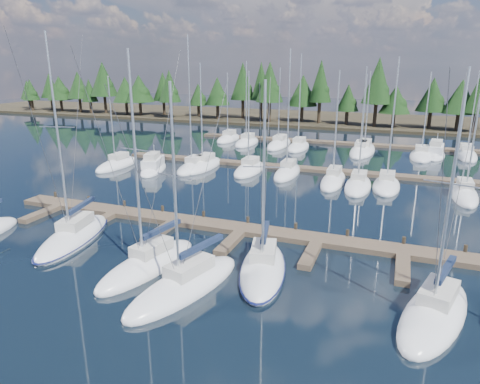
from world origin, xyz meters
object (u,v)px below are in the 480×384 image
at_px(front_sailboat_2, 148,264).
at_px(motor_yacht_left, 153,167).
at_px(front_sailboat_1, 74,236).
at_px(motor_yacht_right, 435,153).
at_px(front_sailboat_4, 263,269).
at_px(front_sailboat_3, 185,285).
at_px(front_sailboat_5, 434,313).
at_px(main_dock, 241,232).

distance_m(front_sailboat_2, motor_yacht_left, 27.10).
height_order(front_sailboat_1, motor_yacht_right, front_sailboat_1).
xyz_separation_m(front_sailboat_4, motor_yacht_right, (12.35, 43.10, 0.17)).
xyz_separation_m(front_sailboat_3, motor_yacht_left, (-17.53, 24.85, 0.16)).
height_order(front_sailboat_5, motor_yacht_left, front_sailboat_5).
bearing_deg(main_dock, motor_yacht_left, 138.37).
height_order(front_sailboat_4, motor_yacht_left, front_sailboat_4).
relative_size(front_sailboat_4, motor_yacht_left, 1.59).
bearing_deg(front_sailboat_5, front_sailboat_4, 170.31).
bearing_deg(front_sailboat_3, front_sailboat_1, 162.16).
distance_m(main_dock, front_sailboat_3, 9.21).
xyz_separation_m(front_sailboat_1, front_sailboat_4, (15.10, 0.01, -0.01)).
bearing_deg(front_sailboat_5, front_sailboat_2, -178.82).
xyz_separation_m(front_sailboat_4, motor_yacht_left, (-21.18, 21.16, 0.16)).
height_order(front_sailboat_3, motor_yacht_right, front_sailboat_3).
height_order(front_sailboat_2, front_sailboat_5, front_sailboat_2).
bearing_deg(front_sailboat_3, front_sailboat_2, 155.47).
xyz_separation_m(front_sailboat_1, motor_yacht_left, (-6.09, 21.17, 0.14)).
bearing_deg(front_sailboat_2, motor_yacht_left, 121.02).
bearing_deg(motor_yacht_left, front_sailboat_5, -36.23).
xyz_separation_m(front_sailboat_2, front_sailboat_4, (7.22, 2.07, -0.02)).
bearing_deg(front_sailboat_2, front_sailboat_1, 165.38).
bearing_deg(front_sailboat_1, front_sailboat_4, 0.04).
height_order(front_sailboat_2, motor_yacht_right, front_sailboat_2).
distance_m(motor_yacht_left, motor_yacht_right, 40.08).
height_order(motor_yacht_left, motor_yacht_right, motor_yacht_right).
bearing_deg(motor_yacht_right, motor_yacht_left, -146.80).
bearing_deg(motor_yacht_left, front_sailboat_4, -44.97).
relative_size(main_dock, front_sailboat_1, 2.79).
relative_size(front_sailboat_3, front_sailboat_5, 0.95).
distance_m(front_sailboat_2, motor_yacht_right, 49.23).
bearing_deg(motor_yacht_right, front_sailboat_4, -105.99).
relative_size(front_sailboat_2, front_sailboat_5, 1.07).
distance_m(front_sailboat_1, front_sailboat_5, 25.18).
bearing_deg(front_sailboat_3, motor_yacht_right, 71.12).
xyz_separation_m(front_sailboat_4, front_sailboat_5, (10.03, -1.71, 0.01)).
bearing_deg(motor_yacht_right, main_dock, -112.98).
bearing_deg(motor_yacht_left, front_sailboat_1, -73.96).
distance_m(front_sailboat_2, front_sailboat_3, 3.92).
bearing_deg(motor_yacht_right, front_sailboat_5, -92.97).
bearing_deg(front_sailboat_2, front_sailboat_3, -24.53).
distance_m(front_sailboat_1, front_sailboat_3, 12.02).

